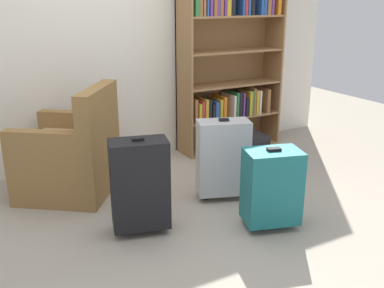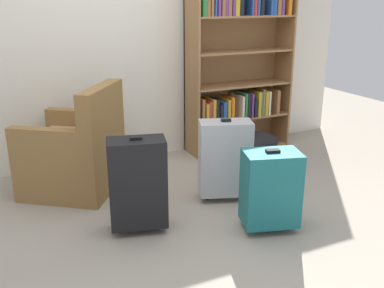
{
  "view_description": "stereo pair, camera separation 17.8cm",
  "coord_description": "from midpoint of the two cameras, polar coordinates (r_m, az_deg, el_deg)",
  "views": [
    {
      "loc": [
        -1.36,
        -2.37,
        1.56
      ],
      "look_at": [
        0.1,
        0.29,
        0.55
      ],
      "focal_mm": 41.27,
      "sensor_mm": 36.0,
      "label": 1
    },
    {
      "loc": [
        -1.2,
        -2.45,
        1.56
      ],
      "look_at": [
        0.1,
        0.29,
        0.55
      ],
      "focal_mm": 41.27,
      "sensor_mm": 36.0,
      "label": 2
    }
  ],
  "objects": [
    {
      "name": "suitcase_teal",
      "position": [
        3.12,
        8.64,
        -5.45
      ],
      "size": [
        0.44,
        0.35,
        0.59
      ],
      "color": "#19666B",
      "rests_on": "ground"
    },
    {
      "name": "suitcase_silver",
      "position": [
        3.51,
        2.58,
        -1.77
      ],
      "size": [
        0.45,
        0.34,
        0.67
      ],
      "color": "#B7BABF",
      "rests_on": "ground"
    },
    {
      "name": "suitcase_black",
      "position": [
        3.03,
        -8.46,
        -5.18
      ],
      "size": [
        0.43,
        0.31,
        0.69
      ],
      "color": "black",
      "rests_on": "ground"
    },
    {
      "name": "armchair",
      "position": [
        3.78,
        -16.6,
        -1.58
      ],
      "size": [
        0.98,
        0.98,
        0.9
      ],
      "color": "olive",
      "rests_on": "ground"
    },
    {
      "name": "ground_plane",
      "position": [
        3.15,
        -0.68,
        -11.34
      ],
      "size": [
        8.86,
        8.86,
        0.0
      ],
      "primitive_type": "plane",
      "color": "#9E9384"
    },
    {
      "name": "bookshelf",
      "position": [
        4.63,
        3.83,
        13.62
      ],
      "size": [
        1.11,
        0.34,
        2.06
      ],
      "color": "olive",
      "rests_on": "ground"
    },
    {
      "name": "mug",
      "position": [
        3.84,
        -9.14,
        -5.02
      ],
      "size": [
        0.12,
        0.08,
        0.1
      ],
      "color": "white",
      "rests_on": "ground"
    },
    {
      "name": "storage_box",
      "position": [
        4.49,
        5.91,
        -0.28
      ],
      "size": [
        0.38,
        0.3,
        0.24
      ],
      "color": "black",
      "rests_on": "ground"
    },
    {
      "name": "back_wall",
      "position": [
        4.32,
        -11.82,
        14.59
      ],
      "size": [
        5.06,
        0.1,
        2.6
      ],
      "primitive_type": "cube",
      "color": "silver",
      "rests_on": "ground"
    }
  ]
}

